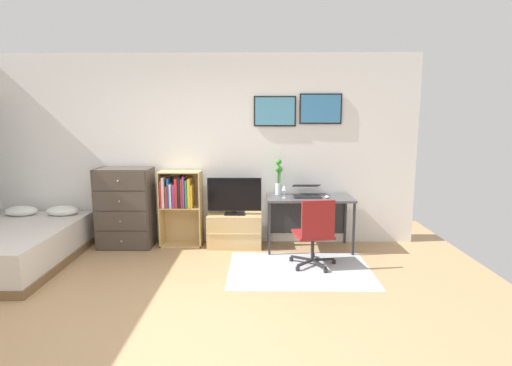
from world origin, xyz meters
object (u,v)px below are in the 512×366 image
bed (15,247)px  bookshelf (179,200)px  tv_stand (235,230)px  office_chair (315,231)px  wine_glass (284,188)px  television (234,196)px  bamboo_vase (279,176)px  laptop (307,191)px  desk (309,205)px  computer_mouse (327,197)px  dresser (125,208)px

bed → bookshelf: (1.88, 0.81, 0.42)m
tv_stand → office_chair: 1.32m
wine_glass → television: bearing=166.4°
bed → television: size_ratio=2.65×
bamboo_vase → wine_glass: size_ratio=2.79×
laptop → desk: bearing=12.2°
bamboo_vase → wine_glass: 0.29m
television → wine_glass: (0.68, -0.17, 0.15)m
office_chair → desk: bearing=79.8°
laptop → office_chair: bearing=-90.1°
tv_stand → computer_mouse: size_ratio=7.27×
laptop → bamboo_vase: bamboo_vase is taller
bed → dresser: 1.40m
television → computer_mouse: size_ratio=7.21×
desk → computer_mouse: 0.31m
tv_stand → bamboo_vase: 0.99m
office_chair → wine_glass: bearing=109.9°
bed → computer_mouse: size_ratio=19.09×
dresser → bamboo_vase: size_ratio=2.24×
bed → tv_stand: (2.67, 0.77, -0.00)m
bed → tv_stand: 2.78m
dresser → desk: (2.58, 0.00, 0.04)m
wine_glass → tv_stand: bearing=164.6°
television → laptop: bearing=0.1°
bookshelf → wine_glass: (1.47, -0.23, 0.21)m
office_chair → computer_mouse: bearing=60.4°
bed → computer_mouse: (3.93, 0.60, 0.52)m
office_chair → dresser: bearing=153.9°
tv_stand → office_chair: office_chair is taller
bookshelf → office_chair: bearing=-25.1°
bed → desk: desk is taller
bookshelf → tv_stand: 0.90m
bed → bookshelf: bearing=21.2°
tv_stand → laptop: 1.15m
computer_mouse → tv_stand: bearing=172.5°
bookshelf → desk: bearing=-1.8°
office_chair → bamboo_vase: size_ratio=1.71×
tv_stand → office_chair: (1.02, -0.80, 0.22)m
tv_stand → bed: bearing=-164.0°
television → bamboo_vase: size_ratio=1.50×
bookshelf → tv_stand: (0.79, -0.04, -0.43)m
office_chair → wine_glass: size_ratio=4.78×
dresser → tv_stand: 1.57m
television → bamboo_vase: bearing=8.2°
bookshelf → laptop: bearing=-2.1°
dresser → computer_mouse: bearing=-3.1°
dresser → laptop: bearing=-0.1°
bed → computer_mouse: computer_mouse is taller
bookshelf → wine_glass: bookshelf is taller
computer_mouse → bamboo_vase: bamboo_vase is taller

